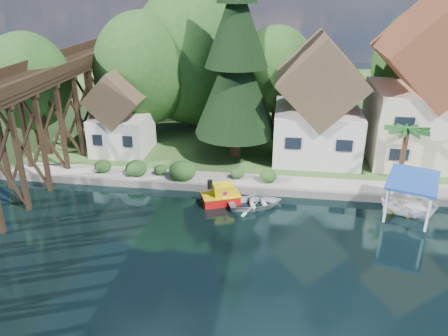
{
  "coord_description": "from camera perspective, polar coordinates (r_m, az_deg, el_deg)",
  "views": [
    {
      "loc": [
        3.8,
        -22.93,
        15.65
      ],
      "look_at": [
        -0.15,
        6.0,
        2.98
      ],
      "focal_mm": 35.0,
      "sensor_mm": 36.0,
      "label": 1
    }
  ],
  "objects": [
    {
      "name": "trestle_bridge",
      "position": [
        35.89,
        -26.23,
        4.31
      ],
      "size": [
        4.12,
        44.18,
        9.3
      ],
      "color": "black",
      "rests_on": "ground"
    },
    {
      "name": "shrubs",
      "position": [
        36.26,
        -6.28,
        -0.13
      ],
      "size": [
        15.76,
        2.47,
        1.7
      ],
      "color": "#204518",
      "rests_on": "bank"
    },
    {
      "name": "shed",
      "position": [
        41.95,
        -13.32,
        6.45
      ],
      "size": [
        5.09,
        5.4,
        7.85
      ],
      "color": "silver",
      "rests_on": "bank"
    },
    {
      "name": "house_left",
      "position": [
        40.45,
        12.15,
        7.87
      ],
      "size": [
        7.64,
        8.64,
        11.02
      ],
      "color": "silver",
      "rests_on": "bank"
    },
    {
      "name": "boat_yellow",
      "position": [
        34.18,
        21.96,
        -4.5
      ],
      "size": [
        2.98,
        2.84,
        1.22
      ],
      "primitive_type": "imported",
      "rotation": [
        0.0,
        0.0,
        2.04
      ],
      "color": "yellow",
      "rests_on": "ground"
    },
    {
      "name": "palm_tree",
      "position": [
        37.25,
        22.81,
        4.45
      ],
      "size": [
        3.71,
        3.71,
        4.78
      ],
      "color": "#382314",
      "rests_on": "bank"
    },
    {
      "name": "boat_canopy",
      "position": [
        33.5,
        23.06,
        -3.96
      ],
      "size": [
        4.59,
        5.48,
        3.01
      ],
      "color": "white",
      "rests_on": "ground"
    },
    {
      "name": "boat_white_a",
      "position": [
        32.67,
        4.14,
        -4.39
      ],
      "size": [
        4.81,
        4.08,
        0.85
      ],
      "primitive_type": "imported",
      "rotation": [
        0.0,
        0.0,
        1.9
      ],
      "color": "silver",
      "rests_on": "ground"
    },
    {
      "name": "bank",
      "position": [
        59.1,
        3.85,
        8.3
      ],
      "size": [
        140.0,
        52.0,
        0.5
      ],
      "primitive_type": "cube",
      "color": "#305020",
      "rests_on": "ground"
    },
    {
      "name": "tugboat",
      "position": [
        32.98,
        -0.35,
        -3.67
      ],
      "size": [
        3.21,
        2.51,
        2.06
      ],
      "color": "red",
      "rests_on": "ground"
    },
    {
      "name": "ground",
      "position": [
        28.02,
        -1.38,
        -10.5
      ],
      "size": [
        140.0,
        140.0,
        0.0
      ],
      "primitive_type": "plane",
      "color": "black",
      "rests_on": "ground"
    },
    {
      "name": "conifer",
      "position": [
        38.33,
        1.63,
        14.06
      ],
      "size": [
        7.51,
        7.51,
        18.49
      ],
      "color": "#382314",
      "rests_on": "bank"
    },
    {
      "name": "seawall",
      "position": [
        34.53,
        7.3,
        -3.13
      ],
      "size": [
        60.0,
        0.4,
        0.62
      ],
      "primitive_type": "cube",
      "color": "slate",
      "rests_on": "ground"
    },
    {
      "name": "promenade",
      "position": [
        35.67,
        10.57,
        -2.05
      ],
      "size": [
        50.0,
        2.6,
        0.06
      ],
      "primitive_type": "cube",
      "color": "gray",
      "rests_on": "bank"
    },
    {
      "name": "bg_trees",
      "position": [
        45.06,
        4.17,
        12.7
      ],
      "size": [
        49.9,
        13.3,
        10.57
      ],
      "color": "#382314",
      "rests_on": "bank"
    },
    {
      "name": "house_center",
      "position": [
        42.3,
        24.62,
        8.74
      ],
      "size": [
        8.65,
        9.18,
        13.89
      ],
      "color": "beige",
      "rests_on": "bank"
    }
  ]
}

